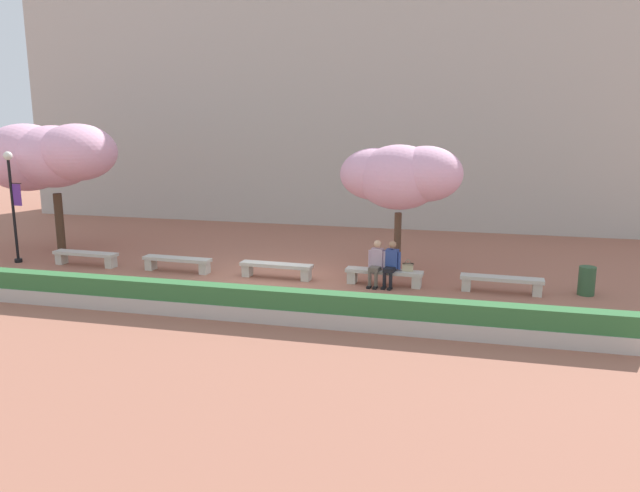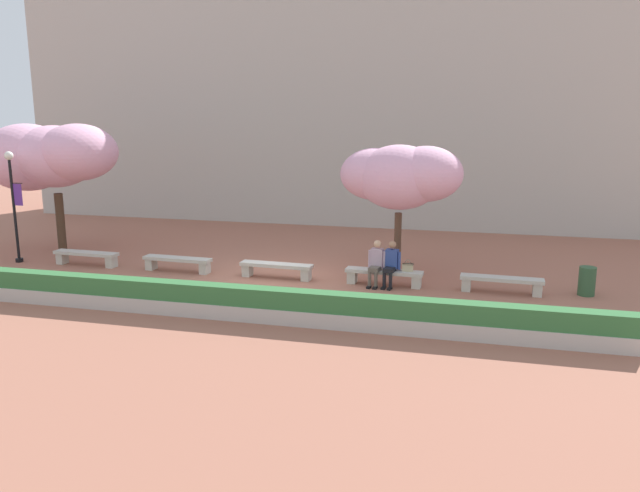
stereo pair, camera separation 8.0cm
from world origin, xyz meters
The scene contains 15 objects.
ground_plane centered at (0.00, 0.00, 0.00)m, with size 100.00×100.00×0.00m, color #9E604C.
building_facade centered at (0.00, 10.99, 5.13)m, with size 30.05×4.00×10.25m, color #B7B2A8.
stone_bench_west_end centered at (-6.42, 0.00, 0.31)m, with size 2.21×0.50×0.45m.
stone_bench_near_west centered at (-3.21, 0.00, 0.31)m, with size 2.21×0.50×0.45m.
stone_bench_center centered at (0.00, 0.00, 0.31)m, with size 2.21×0.50×0.45m.
stone_bench_near_east centered at (3.21, 0.00, 0.31)m, with size 2.21×0.50×0.45m.
stone_bench_east_end centered at (6.42, 0.00, 0.31)m, with size 2.21×0.50×0.45m.
person_seated_left centered at (2.99, -0.05, 0.70)m, with size 0.51×0.72×1.29m.
person_seated_right centered at (3.41, -0.05, 0.70)m, with size 0.50×0.72×1.29m.
handbag centered at (3.87, 0.03, 0.58)m, with size 0.30×0.15×0.34m.
cherry_tree_main centered at (3.43, 1.48, 2.98)m, with size 3.67×2.43×3.90m.
cherry_tree_secondary centered at (-8.74, 1.71, 3.35)m, with size 4.75×3.20×4.46m.
lamp_post_with_banner centered at (-8.85, -0.13, 2.18)m, with size 0.54×0.28×3.61m.
planter_hedge_foreground centered at (0.00, -3.80, 0.39)m, with size 18.24×0.50×0.80m.
trash_bin centered at (8.62, 0.37, 0.39)m, with size 0.44×0.44×0.78m, color #2D5133.
Camera 2 is at (5.70, -17.01, 4.75)m, focal length 35.00 mm.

